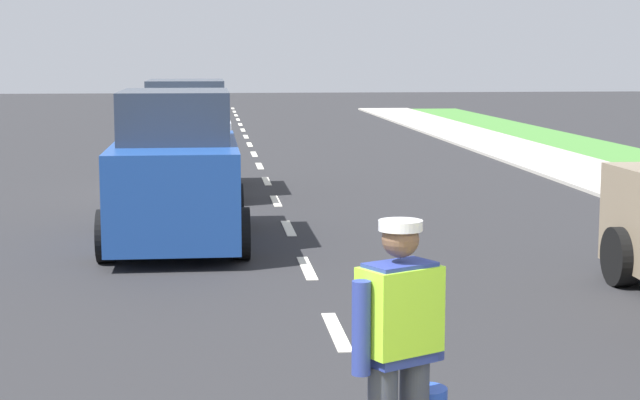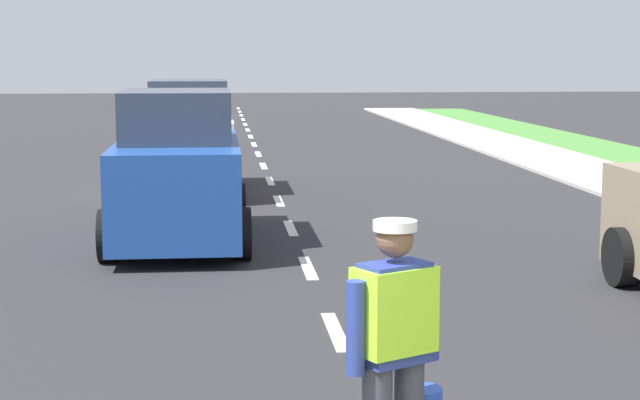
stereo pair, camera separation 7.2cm
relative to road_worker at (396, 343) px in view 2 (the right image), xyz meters
name	(u,v)px [view 2 (the right image)]	position (x,y,z in m)	size (l,w,h in m)	color
ground_plane	(263,165)	(0.07, 18.99, -0.93)	(96.00, 96.00, 0.00)	#28282B
lane_center_line	(256,149)	(0.07, 23.19, -0.93)	(0.14, 46.40, 0.01)	silver
road_worker	(396,343)	(0.00, 0.00, 0.00)	(0.65, 0.59, 1.67)	#383D4C
car_oncoming_second	(190,141)	(-1.54, 14.06, 0.07)	(1.88, 3.99, 2.15)	silver
car_oncoming_lead	(178,173)	(-1.58, 8.64, 0.06)	(1.94, 4.07, 2.13)	#1E4799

